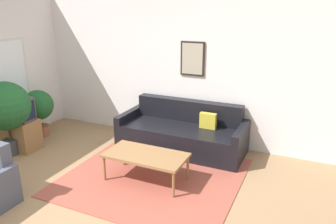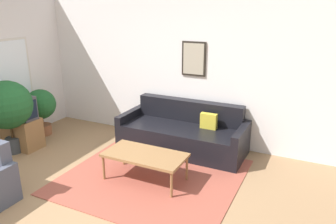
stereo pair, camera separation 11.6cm
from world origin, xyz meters
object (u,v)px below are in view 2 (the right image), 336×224
couch (183,134)px  potted_plant_tall (8,106)px  tv (18,107)px  coffee_table (145,156)px

couch → potted_plant_tall: size_ratio=1.73×
potted_plant_tall → tv: bearing=96.9°
coffee_table → tv: tv is taller
tv → potted_plant_tall: 0.25m
couch → coffee_table: couch is taller
coffee_table → potted_plant_tall: potted_plant_tall is taller
couch → potted_plant_tall: bearing=-151.5°
couch → coffee_table: size_ratio=1.87×
potted_plant_tall → couch: bearing=28.5°
couch → potted_plant_tall: 3.00m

